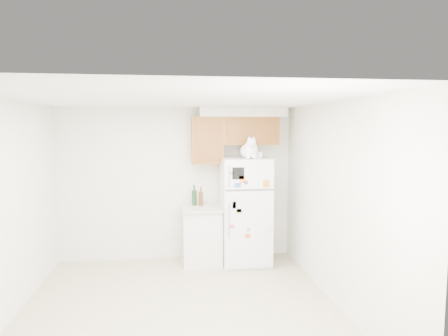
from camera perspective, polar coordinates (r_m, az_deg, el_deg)
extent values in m
cube|color=#BCB391|center=(5.06, -6.29, -19.76)|extent=(3.80, 4.00, 0.01)
cube|color=white|center=(6.63, -6.84, -2.28)|extent=(3.80, 0.04, 2.50)
cube|color=white|center=(2.73, -5.53, -14.04)|extent=(3.80, 0.04, 2.50)
cube|color=white|center=(5.00, -28.90, -5.61)|extent=(0.04, 4.00, 2.50)
cube|color=white|center=(5.07, 15.63, -4.95)|extent=(0.04, 4.00, 2.50)
cube|color=white|center=(4.58, -6.65, 9.81)|extent=(3.80, 4.00, 0.04)
cube|color=brown|center=(6.52, 3.74, 5.33)|extent=(0.90, 0.33, 0.45)
cube|color=brown|center=(6.42, -2.42, 3.99)|extent=(0.50, 0.33, 0.75)
cube|color=silver|center=(6.51, 2.65, 7.97)|extent=(1.40, 0.37, 0.15)
cube|color=white|center=(6.44, 3.02, -6.11)|extent=(0.76, 0.72, 1.70)
cube|color=white|center=(5.97, 3.72, -0.96)|extent=(0.74, 0.03, 0.44)
cube|color=white|center=(6.13, 3.67, -8.79)|extent=(0.74, 0.03, 1.19)
cube|color=#59595B|center=(6.00, 3.71, -3.10)|extent=(0.74, 0.03, 0.02)
cylinder|color=silver|center=(5.89, 0.72, -1.10)|extent=(0.02, 0.02, 0.32)
cylinder|color=silver|center=(6.01, 0.72, -7.45)|extent=(0.02, 0.02, 0.55)
cube|color=black|center=(5.92, 2.05, -0.77)|extent=(0.18, 0.00, 0.18)
cube|color=white|center=(5.99, 2.22, -5.05)|extent=(0.22, 0.00, 0.28)
cube|color=#AE7C95|center=(6.11, 3.50, -8.77)|extent=(0.05, 0.00, 0.06)
cube|color=#4A494E|center=(5.96, 3.17, -2.08)|extent=(0.05, 0.00, 0.06)
cube|color=gold|center=(6.01, 2.16, -6.18)|extent=(0.08, 0.00, 0.07)
cube|color=#D55335|center=(6.13, 3.40, -9.68)|extent=(0.08, 0.00, 0.06)
cube|color=orange|center=(5.94, 2.60, -1.64)|extent=(0.08, 0.00, 0.11)
cube|color=#B44879|center=(6.05, 1.17, -8.33)|extent=(0.07, 0.00, 0.05)
cube|color=#AF7D9B|center=(5.90, 1.16, -0.75)|extent=(0.05, 0.00, 0.05)
cube|color=#69994C|center=(5.98, 1.49, -5.31)|extent=(0.06, 0.00, 0.11)
cube|color=#2F60A5|center=(5.94, 1.95, -2.47)|extent=(0.10, 0.00, 0.07)
cube|color=white|center=(6.13, 5.96, -7.51)|extent=(0.10, 0.00, 0.07)
cube|color=orange|center=(6.03, 6.07, -2.24)|extent=(0.10, 0.00, 0.11)
cube|color=silver|center=(6.18, 6.41, -8.91)|extent=(0.10, 0.00, 0.08)
cube|color=white|center=(6.50, -3.17, -9.70)|extent=(0.60, 0.60, 0.88)
cube|color=beige|center=(6.38, -3.18, -5.76)|extent=(0.64, 0.64, 0.04)
ellipsoid|color=white|center=(6.21, 3.63, 2.42)|extent=(0.28, 0.38, 0.24)
ellipsoid|color=white|center=(6.10, 3.83, 2.86)|extent=(0.20, 0.16, 0.22)
sphere|color=white|center=(6.04, 3.95, 3.64)|extent=(0.14, 0.14, 0.14)
cone|color=white|center=(6.03, 3.60, 4.30)|extent=(0.05, 0.05, 0.05)
cone|color=white|center=(6.04, 4.30, 4.30)|extent=(0.05, 0.05, 0.05)
cone|color=#D88C8C|center=(6.02, 3.61, 4.25)|extent=(0.03, 0.03, 0.03)
cone|color=#D88C8C|center=(6.04, 4.31, 4.25)|extent=(0.03, 0.03, 0.03)
sphere|color=white|center=(5.98, 4.06, 3.42)|extent=(0.06, 0.06, 0.06)
sphere|color=white|center=(6.06, 3.45, 1.63)|extent=(0.07, 0.07, 0.07)
sphere|color=white|center=(6.08, 4.35, 1.63)|extent=(0.07, 0.07, 0.07)
cylinder|color=white|center=(6.36, 4.44, 1.82)|extent=(0.17, 0.24, 0.08)
cube|color=white|center=(6.35, 4.64, 1.92)|extent=(0.20, 0.16, 0.10)
cube|color=white|center=(6.27, 4.74, 1.83)|extent=(0.17, 0.15, 0.09)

